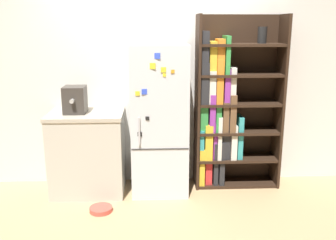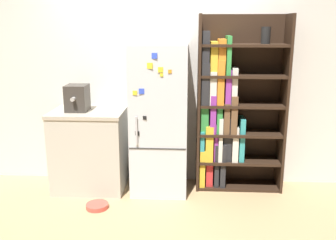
# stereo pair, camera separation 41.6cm
# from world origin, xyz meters

# --- Properties ---
(ground_plane) EXTENTS (16.00, 16.00, 0.00)m
(ground_plane) POSITION_xyz_m (0.00, 0.00, 0.00)
(ground_plane) COLOR tan
(wall_back) EXTENTS (8.00, 0.05, 2.60)m
(wall_back) POSITION_xyz_m (0.00, 0.47, 1.30)
(wall_back) COLOR silver
(wall_back) RESTS_ON ground_plane
(refrigerator) EXTENTS (0.62, 0.61, 1.66)m
(refrigerator) POSITION_xyz_m (-0.00, 0.16, 0.83)
(refrigerator) COLOR silver
(refrigerator) RESTS_ON ground_plane
(bookshelf) EXTENTS (0.98, 0.35, 1.98)m
(bookshelf) POSITION_xyz_m (0.77, 0.30, 0.91)
(bookshelf) COLOR black
(bookshelf) RESTS_ON ground_plane
(kitchen_counter) EXTENTS (0.82, 0.61, 0.93)m
(kitchen_counter) POSITION_xyz_m (-0.81, 0.15, 0.46)
(kitchen_counter) COLOR #BCB7A8
(kitchen_counter) RESTS_ON ground_plane
(espresso_machine) EXTENTS (0.23, 0.31, 0.29)m
(espresso_machine) POSITION_xyz_m (-0.92, 0.14, 1.07)
(espresso_machine) COLOR #38332D
(espresso_machine) RESTS_ON kitchen_counter
(pet_bowl) EXTENTS (0.23, 0.23, 0.05)m
(pet_bowl) POSITION_xyz_m (-0.62, -0.36, 0.03)
(pet_bowl) COLOR #D84C3F
(pet_bowl) RESTS_ON ground_plane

